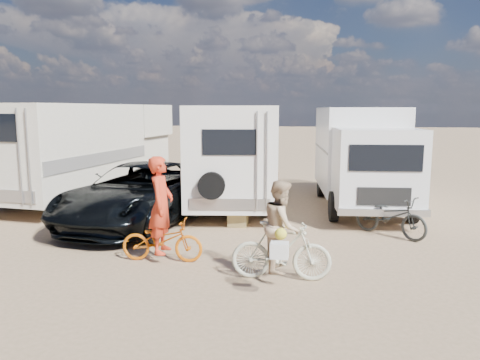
% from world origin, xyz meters
% --- Properties ---
extents(ground, '(140.00, 140.00, 0.00)m').
position_xyz_m(ground, '(0.00, 0.00, 0.00)').
color(ground, '#9F805F').
rests_on(ground, ground).
extents(rv_main, '(3.25, 7.46, 3.03)m').
position_xyz_m(rv_main, '(0.30, 6.79, 1.51)').
color(rv_main, silver).
rests_on(rv_main, ground).
extents(rv_left, '(3.41, 8.23, 3.10)m').
position_xyz_m(rv_left, '(-4.81, 6.89, 1.55)').
color(rv_left, silver).
rests_on(rv_left, ground).
extents(box_truck, '(2.74, 6.02, 2.99)m').
position_xyz_m(box_truck, '(4.17, 6.40, 1.49)').
color(box_truck, silver).
rests_on(box_truck, ground).
extents(dark_suv, '(3.35, 5.88, 1.55)m').
position_xyz_m(dark_suv, '(-1.66, 3.64, 0.77)').
color(dark_suv, black).
rests_on(dark_suv, ground).
extents(bike_man, '(1.62, 0.64, 0.84)m').
position_xyz_m(bike_man, '(-0.12, 0.76, 0.42)').
color(bike_man, '#C25808').
rests_on(bike_man, ground).
extents(bike_woman, '(1.75, 0.55, 1.04)m').
position_xyz_m(bike_woman, '(2.24, 0.14, 0.52)').
color(bike_woman, beige).
rests_on(bike_woman, ground).
extents(rider_man, '(0.49, 0.71, 1.88)m').
position_xyz_m(rider_man, '(-0.12, 0.76, 0.94)').
color(rider_man, red).
rests_on(rider_man, ground).
extents(rider_woman, '(0.63, 0.79, 1.58)m').
position_xyz_m(rider_woman, '(2.24, 0.14, 0.79)').
color(rider_woman, tan).
rests_on(rider_woman, ground).
extents(bike_parked, '(1.83, 1.65, 0.96)m').
position_xyz_m(bike_parked, '(4.55, 3.34, 0.48)').
color(bike_parked, '#292C29').
rests_on(bike_parked, ground).
extents(cooler, '(0.60, 0.46, 0.45)m').
position_xyz_m(cooler, '(-2.46, 2.02, 0.22)').
color(cooler, '#285A93').
rests_on(cooler, ground).
extents(crate, '(0.48, 0.48, 0.38)m').
position_xyz_m(crate, '(0.89, 3.71, 0.19)').
color(crate, '#9C884E').
rests_on(crate, ground).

